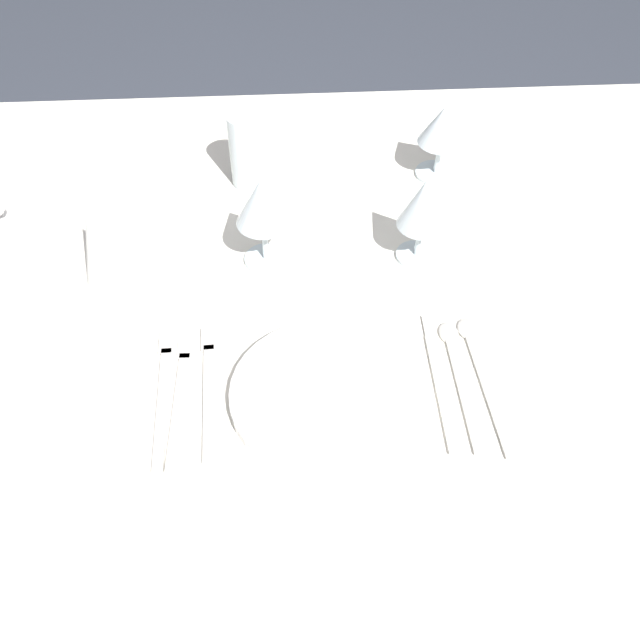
# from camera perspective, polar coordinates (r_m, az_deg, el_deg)

# --- Properties ---
(ground_plane) EXTENTS (6.00, 6.00, 0.00)m
(ground_plane) POSITION_cam_1_polar(r_m,az_deg,el_deg) (1.66, -0.64, -15.72)
(ground_plane) COLOR #383D47
(dining_table) EXTENTS (1.80, 1.11, 0.74)m
(dining_table) POSITION_cam_1_polar(r_m,az_deg,el_deg) (1.12, -0.92, -0.29)
(dining_table) COLOR silver
(dining_table) RESTS_ON ground
(dinner_plate) EXTENTS (0.25, 0.25, 0.02)m
(dinner_plate) POSITION_cam_1_polar(r_m,az_deg,el_deg) (0.92, 0.42, -5.99)
(dinner_plate) COLOR white
(dinner_plate) RESTS_ON dining_table
(fork_outer) EXTENTS (0.03, 0.22, 0.00)m
(fork_outer) POSITION_cam_1_polar(r_m,az_deg,el_deg) (0.95, -8.89, -5.13)
(fork_outer) COLOR beige
(fork_outer) RESTS_ON dining_table
(fork_inner) EXTENTS (0.02, 0.21, 0.00)m
(fork_inner) POSITION_cam_1_polar(r_m,az_deg,el_deg) (0.94, -11.11, -5.69)
(fork_inner) COLOR beige
(fork_inner) RESTS_ON dining_table
(fork_salad) EXTENTS (0.03, 0.22, 0.00)m
(fork_salad) POSITION_cam_1_polar(r_m,az_deg,el_deg) (0.95, -12.40, -5.50)
(fork_salad) COLOR beige
(fork_salad) RESTS_ON dining_table
(dinner_knife) EXTENTS (0.02, 0.23, 0.00)m
(dinner_knife) POSITION_cam_1_polar(r_m,az_deg,el_deg) (0.95, 9.65, -4.96)
(dinner_knife) COLOR beige
(dinner_knife) RESTS_ON dining_table
(spoon_soup) EXTENTS (0.03, 0.22, 0.01)m
(spoon_soup) POSITION_cam_1_polar(r_m,az_deg,el_deg) (0.97, 10.93, -3.73)
(spoon_soup) COLOR beige
(spoon_soup) RESTS_ON dining_table
(spoon_dessert) EXTENTS (0.03, 0.23, 0.01)m
(spoon_dessert) POSITION_cam_1_polar(r_m,az_deg,el_deg) (0.98, 12.68, -3.64)
(spoon_dessert) COLOR beige
(spoon_dessert) RESTS_ON dining_table
(wine_glass_centre) EXTENTS (0.07, 0.07, 0.14)m
(wine_glass_centre) POSITION_cam_1_polar(r_m,az_deg,el_deg) (1.05, 8.26, 8.99)
(wine_glass_centre) COLOR silver
(wine_glass_centre) RESTS_ON dining_table
(wine_glass_left) EXTENTS (0.08, 0.08, 0.15)m
(wine_glass_left) POSITION_cam_1_polar(r_m,az_deg,el_deg) (1.03, -4.64, 9.16)
(wine_glass_left) COLOR silver
(wine_glass_left) RESTS_ON dining_table
(wine_glass_right) EXTENTS (0.08, 0.08, 0.13)m
(wine_glass_right) POSITION_cam_1_polar(r_m,az_deg,el_deg) (1.24, 9.75, 14.85)
(wine_glass_right) COLOR silver
(wine_glass_right) RESTS_ON dining_table
(drink_tumbler) EXTENTS (0.06, 0.06, 0.13)m
(drink_tumbler) POSITION_cam_1_polar(r_m,az_deg,el_deg) (1.23, -5.76, 13.10)
(drink_tumbler) COLOR silver
(drink_tumbler) RESTS_ON dining_table
(napkin_folded) EXTENTS (0.07, 0.07, 0.15)m
(napkin_folded) POSITION_cam_1_polar(r_m,az_deg,el_deg) (1.07, -17.35, 6.13)
(napkin_folded) COLOR white
(napkin_folded) RESTS_ON dining_table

